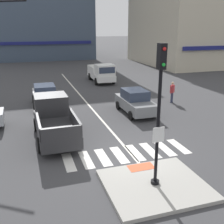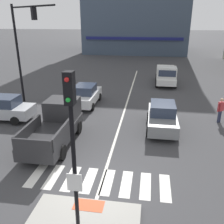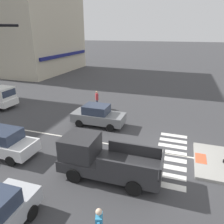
% 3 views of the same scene
% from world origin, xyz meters
% --- Properties ---
extents(ground_plane, '(300.00, 300.00, 0.00)m').
position_xyz_m(ground_plane, '(0.00, 0.00, 0.00)').
color(ground_plane, '#3D3D3F').
extents(traffic_island, '(3.75, 3.29, 0.15)m').
position_xyz_m(traffic_island, '(0.00, -2.80, 0.07)').
color(traffic_island, '#A3A099').
rests_on(traffic_island, ground).
extents(tactile_pad_front, '(1.10, 0.60, 0.01)m').
position_xyz_m(tactile_pad_front, '(0.00, -1.50, 0.15)').
color(tactile_pad_front, '#DB5B38').
rests_on(tactile_pad_front, traffic_island).
extents(signal_pole, '(0.44, 0.38, 5.14)m').
position_xyz_m(signal_pole, '(0.00, -2.80, 3.24)').
color(signal_pole, black).
rests_on(signal_pole, traffic_island).
extents(crosswalk_stripe_a, '(0.44, 1.80, 0.01)m').
position_xyz_m(crosswalk_stripe_a, '(-2.79, 0.14, 0.00)').
color(crosswalk_stripe_a, silver).
rests_on(crosswalk_stripe_a, ground).
extents(crosswalk_stripe_b, '(0.44, 1.80, 0.01)m').
position_xyz_m(crosswalk_stripe_b, '(-1.99, 0.14, 0.00)').
color(crosswalk_stripe_b, silver).
rests_on(crosswalk_stripe_b, ground).
extents(crosswalk_stripe_c, '(0.44, 1.80, 0.01)m').
position_xyz_m(crosswalk_stripe_c, '(-1.20, 0.14, 0.00)').
color(crosswalk_stripe_c, silver).
rests_on(crosswalk_stripe_c, ground).
extents(crosswalk_stripe_d, '(0.44, 1.80, 0.01)m').
position_xyz_m(crosswalk_stripe_d, '(-0.40, 0.14, 0.00)').
color(crosswalk_stripe_d, silver).
rests_on(crosswalk_stripe_d, ground).
extents(crosswalk_stripe_e, '(0.44, 1.80, 0.01)m').
position_xyz_m(crosswalk_stripe_e, '(0.40, 0.14, 0.00)').
color(crosswalk_stripe_e, silver).
rests_on(crosswalk_stripe_e, ground).
extents(crosswalk_stripe_f, '(0.44, 1.80, 0.01)m').
position_xyz_m(crosswalk_stripe_f, '(1.20, 0.14, 0.00)').
color(crosswalk_stripe_f, silver).
rests_on(crosswalk_stripe_f, ground).
extents(crosswalk_stripe_g, '(0.44, 1.80, 0.01)m').
position_xyz_m(crosswalk_stripe_g, '(1.99, 0.14, 0.00)').
color(crosswalk_stripe_g, silver).
rests_on(crosswalk_stripe_g, ground).
extents(crosswalk_stripe_h, '(0.44, 1.80, 0.01)m').
position_xyz_m(crosswalk_stripe_h, '(2.79, 0.14, 0.00)').
color(crosswalk_stripe_h, silver).
rests_on(crosswalk_stripe_h, ground).
extents(lane_centre_line, '(0.14, 28.00, 0.01)m').
position_xyz_m(lane_centre_line, '(0.17, 10.00, 0.00)').
color(lane_centre_line, silver).
rests_on(lane_centre_line, ground).
extents(building_corner_right, '(16.81, 17.65, 18.09)m').
position_xyz_m(building_corner_right, '(22.21, 28.46, 9.06)').
color(building_corner_right, beige).
rests_on(building_corner_right, ground).
extents(car_white_westbound_far, '(1.87, 4.11, 1.64)m').
position_xyz_m(car_white_westbound_far, '(-3.01, 9.70, 0.81)').
color(car_white_westbound_far, white).
rests_on(car_white_westbound_far, ground).
extents(car_grey_eastbound_mid, '(1.85, 4.10, 1.64)m').
position_xyz_m(car_grey_eastbound_mid, '(2.80, 5.98, 0.81)').
color(car_grey_eastbound_mid, slate).
rests_on(car_grey_eastbound_mid, ground).
extents(pickup_truck_white_eastbound_distant, '(2.11, 5.12, 2.08)m').
position_xyz_m(pickup_truck_white_eastbound_distant, '(3.53, 17.04, 0.98)').
color(pickup_truck_white_eastbound_distant, white).
rests_on(pickup_truck_white_eastbound_distant, ground).
extents(pickup_truck_charcoal_westbound_near, '(2.11, 5.12, 2.08)m').
position_xyz_m(pickup_truck_charcoal_westbound_near, '(-3.03, 3.43, 0.98)').
color(pickup_truck_charcoal_westbound_near, '#2D2D30').
rests_on(pickup_truck_charcoal_westbound_near, ground).
extents(pedestrian_waiting_far_side, '(0.47, 0.38, 1.67)m').
position_xyz_m(pedestrian_waiting_far_side, '(6.59, 7.61, 0.98)').
color(pedestrian_waiting_far_side, '#2D334C').
rests_on(pedestrian_waiting_far_side, ground).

